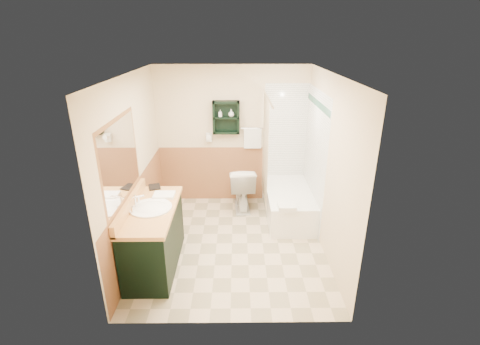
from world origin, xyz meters
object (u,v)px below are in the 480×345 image
bathtub (288,202)px  toilet (242,187)px  vanity (154,237)px  soap_bottle_b (231,114)px  wall_shelf (226,117)px  soap_bottle_a (220,115)px  vanity_book (148,181)px  hair_dryer (209,137)px

bathtub → toilet: size_ratio=1.93×
vanity → soap_bottle_b: 2.44m
toilet → wall_shelf: bearing=-49.5°
bathtub → soap_bottle_a: size_ratio=12.94×
vanity_book → soap_bottle_a: 1.73m
hair_dryer → vanity_book: size_ratio=1.14×
bathtub → soap_bottle_a: 1.84m
hair_dryer → soap_bottle_b: (0.39, -0.03, 0.41)m
wall_shelf → bathtub: size_ratio=0.37×
soap_bottle_a → bathtub: bearing=-26.1°
hair_dryer → soap_bottle_a: bearing=-8.4°
toilet → vanity_book: bearing=34.4°
vanity_book → soap_bottle_b: size_ratio=1.70×
toilet → soap_bottle_b: 1.27m
vanity → toilet: vanity is taller
wall_shelf → toilet: (0.26, -0.26, -1.17)m
hair_dryer → soap_bottle_b: bearing=-4.4°
hair_dryer → toilet: hair_dryer is taller
vanity → soap_bottle_b: soap_bottle_b is taller
wall_shelf → vanity_book: 1.78m
hair_dryer → toilet: bearing=-27.5°
vanity → vanity_book: size_ratio=6.33×
soap_bottle_a → vanity: bearing=-112.9°
vanity → hair_dryer: bearing=72.8°
bathtub → soap_bottle_b: size_ratio=12.13×
hair_dryer → toilet: (0.56, -0.29, -0.82)m
wall_shelf → hair_dryer: wall_shelf is taller
vanity → soap_bottle_b: bearing=62.6°
soap_bottle_b → hair_dryer: bearing=175.6°
vanity → toilet: size_ratio=1.71×
toilet → soap_bottle_a: (-0.35, 0.26, 1.21)m
wall_shelf → bathtub: 1.76m
hair_dryer → bathtub: (1.33, -0.58, -0.96)m
wall_shelf → vanity: bearing=-115.3°
soap_bottle_a → soap_bottle_b: bearing=0.0°
soap_bottle_a → soap_bottle_b: size_ratio=0.94×
vanity → vanity_book: 0.82m
wall_shelf → soap_bottle_b: bearing=-3.3°
vanity_book → soap_bottle_b: bearing=31.5°
soap_bottle_a → soap_bottle_b: 0.18m
hair_dryer → soap_bottle_b: 0.57m
vanity → soap_bottle_a: 2.36m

